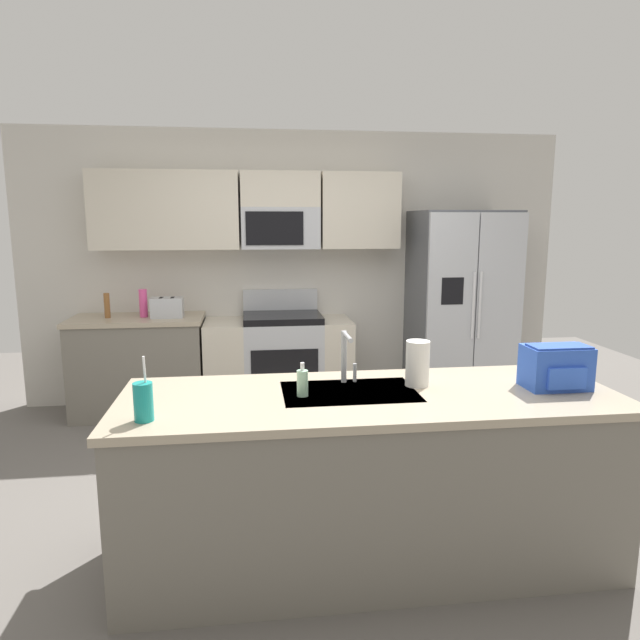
{
  "coord_description": "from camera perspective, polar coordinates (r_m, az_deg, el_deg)",
  "views": [
    {
      "loc": [
        -0.47,
        -3.35,
        1.75
      ],
      "look_at": [
        0.04,
        0.6,
        1.05
      ],
      "focal_mm": 31.46,
      "sensor_mm": 36.0,
      "label": 1
    }
  ],
  "objects": [
    {
      "name": "back_counter",
      "position": [
        5.41,
        -17.89,
        -4.41
      ],
      "size": [
        1.18,
        0.63,
        0.9
      ],
      "color": "slate",
      "rests_on": "ground"
    },
    {
      "name": "drink_cup_teal",
      "position": [
        2.56,
        -17.52,
        -7.92
      ],
      "size": [
        0.08,
        0.08,
        0.29
      ],
      "color": "teal",
      "rests_on": "island_counter"
    },
    {
      "name": "paper_towel_roll",
      "position": [
        2.98,
        9.89,
        -4.37
      ],
      "size": [
        0.12,
        0.12,
        0.24
      ],
      "primitive_type": "cylinder",
      "color": "white",
      "rests_on": "island_counter"
    },
    {
      "name": "backpack",
      "position": [
        3.14,
        22.91,
        -4.34
      ],
      "size": [
        0.32,
        0.22,
        0.23
      ],
      "color": "blue",
      "rests_on": "island_counter"
    },
    {
      "name": "refrigerator",
      "position": [
        5.53,
        14.07,
        1.09
      ],
      "size": [
        0.9,
        0.76,
        1.85
      ],
      "color": "#4C4F54",
      "rests_on": "ground"
    },
    {
      "name": "ground_plane",
      "position": [
        3.81,
        0.61,
        -17.38
      ],
      "size": [
        9.0,
        9.0,
        0.0
      ],
      "primitive_type": "plane",
      "color": "#66605B",
      "rests_on": "ground"
    },
    {
      "name": "pepper_mill",
      "position": [
        5.35,
        -20.84,
        1.39
      ],
      "size": [
        0.05,
        0.05,
        0.22
      ],
      "primitive_type": "cylinder",
      "color": "brown",
      "rests_on": "back_counter"
    },
    {
      "name": "range_oven",
      "position": [
        5.32,
        -4.22,
        -4.26
      ],
      "size": [
        1.36,
        0.61,
        1.1
      ],
      "color": "#B7BABF",
      "rests_on": "ground"
    },
    {
      "name": "sink_faucet",
      "position": [
        2.97,
        2.66,
        -3.35
      ],
      "size": [
        0.08,
        0.21,
        0.28
      ],
      "color": "#B7BABF",
      "rests_on": "island_counter"
    },
    {
      "name": "toaster",
      "position": [
        5.21,
        -15.28,
        1.24
      ],
      "size": [
        0.28,
        0.16,
        0.18
      ],
      "color": "#B7BABF",
      "rests_on": "back_counter"
    },
    {
      "name": "island_counter",
      "position": [
        3.01,
        5.04,
        -15.59
      ],
      "size": [
        2.5,
        0.88,
        0.9
      ],
      "color": "slate",
      "rests_on": "ground"
    },
    {
      "name": "kitchen_wall_unit",
      "position": [
        5.45,
        -3.92,
        7.04
      ],
      "size": [
        5.2,
        0.43,
        2.6
      ],
      "color": "beige",
      "rests_on": "ground"
    },
    {
      "name": "bottle_pink",
      "position": [
        5.29,
        -17.53,
        1.65
      ],
      "size": [
        0.07,
        0.07,
        0.25
      ],
      "primitive_type": "cylinder",
      "color": "#EA4C93",
      "rests_on": "back_counter"
    },
    {
      "name": "soap_dispenser",
      "position": [
        2.78,
        -1.8,
        -6.38
      ],
      "size": [
        0.06,
        0.06,
        0.17
      ],
      "color": "#A5D8B2",
      "rests_on": "island_counter"
    }
  ]
}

